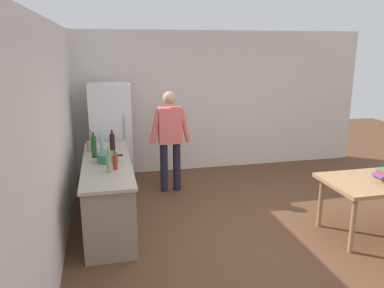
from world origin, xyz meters
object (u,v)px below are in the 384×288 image
at_px(refrigerator, 111,135).
at_px(bottle_vinegar_tall, 109,162).
at_px(bottle_wine_green, 94,146).
at_px(utensil_jar, 90,146).
at_px(bottle_water_clear, 102,142).
at_px(bottle_wine_dark, 112,143).
at_px(cooking_pot, 108,157).
at_px(bottle_sauce_red, 115,162).
at_px(dining_table, 379,185).
at_px(person, 170,135).

distance_m(refrigerator, bottle_vinegar_tall, 2.07).
xyz_separation_m(bottle_wine_green, bottle_vinegar_tall, (0.19, -0.80, -0.01)).
xyz_separation_m(utensil_jar, bottle_wine_green, (0.06, -0.28, 0.07)).
distance_m(bottle_water_clear, bottle_vinegar_tall, 1.09).
relative_size(bottle_water_clear, bottle_wine_dark, 0.88).
distance_m(refrigerator, cooking_pot, 1.61).
height_order(cooking_pot, bottle_sauce_red, bottle_sauce_red).
distance_m(dining_table, bottle_wine_dark, 3.66).
height_order(refrigerator, dining_table, refrigerator).
bearing_deg(dining_table, bottle_wine_green, 158.07).
xyz_separation_m(person, bottle_wine_dark, (-0.95, -0.61, 0.07)).
distance_m(bottle_wine_green, bottle_wine_dark, 0.28).
distance_m(refrigerator, person, 1.10).
bearing_deg(person, bottle_sauce_red, -124.05).
xyz_separation_m(utensil_jar, bottle_vinegar_tall, (0.25, -1.08, 0.06)).
bearing_deg(person, bottle_wine_green, -149.61).
distance_m(person, cooking_pot, 1.47).
relative_size(refrigerator, cooking_pot, 4.50).
xyz_separation_m(bottle_vinegar_tall, bottle_wine_dark, (0.07, 0.90, 0.01)).
relative_size(dining_table, bottle_wine_dark, 4.12).
distance_m(person, bottle_water_clear, 1.18).
bearing_deg(bottle_sauce_red, bottle_wine_dark, 90.62).
height_order(bottle_water_clear, bottle_sauce_red, bottle_water_clear).
relative_size(bottle_vinegar_tall, bottle_wine_dark, 0.94).
xyz_separation_m(cooking_pot, utensil_jar, (-0.24, 0.62, 0.02)).
bearing_deg(bottle_wine_green, bottle_water_clear, 67.87).
xyz_separation_m(cooking_pot, bottle_vinegar_tall, (0.01, -0.46, 0.08)).
height_order(utensil_jar, bottle_wine_dark, bottle_wine_dark).
xyz_separation_m(person, bottle_wine_green, (-1.21, -0.71, 0.07)).
relative_size(person, bottle_wine_dark, 5.00).
height_order(refrigerator, utensil_jar, refrigerator).
relative_size(bottle_water_clear, bottle_wine_green, 0.88).
height_order(refrigerator, bottle_wine_green, refrigerator).
xyz_separation_m(dining_table, bottle_sauce_red, (-3.30, 0.75, 0.32)).
distance_m(bottle_water_clear, bottle_sauce_red, 0.99).
bearing_deg(utensil_jar, person, 18.68).
relative_size(person, dining_table, 1.21).
xyz_separation_m(bottle_water_clear, bottle_wine_green, (-0.12, -0.29, 0.02)).
height_order(person, bottle_vinegar_tall, person).
bearing_deg(bottle_sauce_red, bottle_water_clear, 98.84).
bearing_deg(utensil_jar, bottle_sauce_red, -71.44).
bearing_deg(bottle_sauce_red, bottle_wine_green, 111.35).
bearing_deg(cooking_pot, bottle_wine_green, 117.96).
bearing_deg(bottle_wine_dark, bottle_vinegar_tall, -94.35).
height_order(dining_table, cooking_pot, cooking_pot).
relative_size(dining_table, bottle_sauce_red, 5.83).
relative_size(dining_table, cooking_pot, 3.50).
xyz_separation_m(dining_table, bottle_vinegar_tall, (-3.37, 0.64, 0.36)).
bearing_deg(bottle_wine_green, bottle_vinegar_tall, -76.46).
bearing_deg(utensil_jar, bottle_wine_dark, -29.83).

